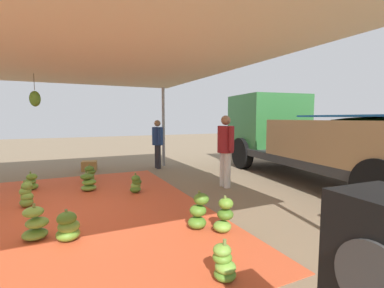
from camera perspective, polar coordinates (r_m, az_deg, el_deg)
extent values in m
plane|color=#7F6B51|center=(6.02, 3.68, -10.42)|extent=(40.00, 40.00, 0.00)
cube|color=#D1512D|center=(5.32, -26.75, -13.11)|extent=(6.29, 5.06, 0.01)
cylinder|color=#9EA0A5|center=(9.39, -5.99, 3.53)|extent=(0.10, 0.10, 2.67)
cube|color=beige|center=(5.16, -28.09, 16.58)|extent=(8.00, 7.00, 0.06)
cylinder|color=#4C422D|center=(7.39, -30.13, 11.20)|extent=(0.01, 0.01, 0.38)
ellipsoid|color=#518428|center=(7.36, -29.98, 8.20)|extent=(0.24, 0.24, 0.36)
ellipsoid|color=#75A83D|center=(4.12, 6.33, -16.73)|extent=(0.36, 0.36, 0.16)
ellipsoid|color=#477523|center=(4.10, 6.97, -14.38)|extent=(0.33, 0.33, 0.16)
ellipsoid|color=#60932D|center=(4.02, 7.10, -12.23)|extent=(0.24, 0.24, 0.16)
cylinder|color=olive|center=(3.99, 6.89, -11.49)|extent=(0.04, 0.04, 0.12)
ellipsoid|color=#6B9E38|center=(6.66, -20.79, -8.52)|extent=(0.35, 0.35, 0.13)
ellipsoid|color=#60932D|center=(6.63, -20.70, -7.47)|extent=(0.38, 0.38, 0.13)
ellipsoid|color=#477523|center=(6.62, -21.17, -6.39)|extent=(0.29, 0.29, 0.13)
cylinder|color=olive|center=(6.60, -20.99, -5.90)|extent=(0.04, 0.04, 0.12)
ellipsoid|color=#60932D|center=(4.19, -24.49, -16.74)|extent=(0.42, 0.42, 0.17)
ellipsoid|color=#6B9E38|center=(4.14, -24.36, -15.37)|extent=(0.36, 0.36, 0.17)
ellipsoid|color=#477523|center=(4.10, -24.72, -13.93)|extent=(0.29, 0.29, 0.17)
cylinder|color=olive|center=(4.09, -24.79, -13.09)|extent=(0.04, 0.04, 0.12)
ellipsoid|color=#477523|center=(6.20, -11.75, -9.26)|extent=(0.32, 0.32, 0.14)
ellipsoid|color=#75A83D|center=(6.22, -11.66, -8.45)|extent=(0.27, 0.27, 0.14)
ellipsoid|color=#477523|center=(6.18, -11.47, -7.76)|extent=(0.27, 0.27, 0.14)
ellipsoid|color=#477523|center=(6.14, -11.67, -7.08)|extent=(0.22, 0.22, 0.14)
cylinder|color=olive|center=(6.16, -11.73, -6.48)|extent=(0.04, 0.04, 0.12)
ellipsoid|color=#518428|center=(4.22, 1.05, -16.09)|extent=(0.38, 0.38, 0.17)
ellipsoid|color=#518428|center=(4.16, 1.26, -13.73)|extent=(0.35, 0.35, 0.17)
ellipsoid|color=#518428|center=(4.08, 1.96, -11.40)|extent=(0.23, 0.23, 0.17)
cylinder|color=olive|center=(4.08, 1.53, -10.55)|extent=(0.04, 0.04, 0.12)
ellipsoid|color=#6B9E38|center=(5.96, -31.29, -10.37)|extent=(0.29, 0.29, 0.18)
ellipsoid|color=#75A83D|center=(5.95, -31.21, -9.44)|extent=(0.30, 0.30, 0.18)
ellipsoid|color=#75A83D|center=(5.95, -31.49, -8.47)|extent=(0.28, 0.28, 0.18)
ellipsoid|color=#6B9E38|center=(5.92, -31.26, -7.56)|extent=(0.23, 0.23, 0.18)
cylinder|color=olive|center=(5.91, -31.57, -7.02)|extent=(0.04, 0.04, 0.12)
ellipsoid|color=#60932D|center=(7.30, -30.53, -7.66)|extent=(0.32, 0.32, 0.15)
ellipsoid|color=#6B9E38|center=(7.29, -30.81, -6.78)|extent=(0.32, 0.32, 0.15)
ellipsoid|color=#60932D|center=(7.24, -30.49, -5.94)|extent=(0.32, 0.32, 0.15)
cylinder|color=olive|center=(7.26, -30.68, -5.43)|extent=(0.04, 0.04, 0.12)
ellipsoid|color=#6B9E38|center=(4.43, -29.97, -16.00)|extent=(0.44, 0.44, 0.14)
ellipsoid|color=#75A83D|center=(4.40, -29.65, -14.10)|extent=(0.34, 0.34, 0.14)
ellipsoid|color=#75A83D|center=(4.38, -30.26, -12.17)|extent=(0.36, 0.36, 0.14)
cylinder|color=olive|center=(4.34, -30.12, -11.50)|extent=(0.04, 0.04, 0.12)
ellipsoid|color=#518428|center=(3.07, 6.89, -25.39)|extent=(0.32, 0.32, 0.12)
ellipsoid|color=#75A83D|center=(3.03, 6.99, -24.13)|extent=(0.30, 0.30, 0.12)
ellipsoid|color=#60932D|center=(3.02, 6.35, -22.47)|extent=(0.26, 0.26, 0.12)
ellipsoid|color=#75A83D|center=(2.98, 6.31, -21.17)|extent=(0.24, 0.24, 0.12)
cylinder|color=olive|center=(2.94, 6.84, -20.23)|extent=(0.04, 0.04, 0.12)
ellipsoid|color=#60932D|center=(7.63, -20.78, -6.69)|extent=(0.37, 0.37, 0.15)
ellipsoid|color=#60932D|center=(7.60, -20.72, -6.10)|extent=(0.30, 0.30, 0.15)
ellipsoid|color=#477523|center=(7.61, -20.44, -5.45)|extent=(0.30, 0.30, 0.15)
ellipsoid|color=#477523|center=(7.58, -20.67, -4.88)|extent=(0.30, 0.30, 0.15)
cylinder|color=olive|center=(7.56, -20.68, -4.45)|extent=(0.04, 0.04, 0.12)
cube|color=#2D2D2D|center=(7.72, 25.58, -2.86)|extent=(7.16, 3.15, 0.20)
cube|color=#2D6B33|center=(9.61, 15.56, 4.70)|extent=(2.20, 2.31, 1.70)
cube|color=#232D38|center=(10.44, 12.64, 6.68)|extent=(0.26, 1.78, 0.75)
cube|color=#99754C|center=(5.97, 26.86, 0.11)|extent=(4.26, 0.65, 0.90)
ellipsoid|color=#60932D|center=(6.77, 33.42, 0.65)|extent=(3.99, 2.37, 0.97)
cube|color=#19569E|center=(6.75, 33.64, 4.92)|extent=(2.78, 2.03, 0.04)
cylinder|color=black|center=(9.04, 10.44, -1.91)|extent=(1.03, 0.41, 1.00)
cylinder|color=black|center=(10.16, 20.67, -1.36)|extent=(1.03, 0.41, 1.00)
cylinder|color=black|center=(5.43, 34.78, -7.70)|extent=(1.03, 0.41, 1.00)
cylinder|color=#26262D|center=(9.08, -7.34, -2.56)|extent=(0.14, 0.14, 0.77)
cylinder|color=#26262D|center=(8.92, -6.99, -2.70)|extent=(0.14, 0.14, 0.77)
cylinder|color=navy|center=(8.93, -7.22, 1.66)|extent=(0.35, 0.35, 0.58)
cylinder|color=navy|center=(9.15, -7.68, 1.95)|extent=(0.11, 0.11, 0.51)
cylinder|color=navy|center=(8.71, -6.74, 1.78)|extent=(0.11, 0.11, 0.51)
sphere|color=#936B4C|center=(8.91, -7.25, 4.32)|extent=(0.21, 0.21, 0.21)
cylinder|color=silver|center=(6.64, 6.52, -5.23)|extent=(0.16, 0.16, 0.83)
cylinder|color=silver|center=(6.49, 7.40, -5.50)|extent=(0.16, 0.16, 0.83)
cylinder|color=maroon|center=(6.47, 7.03, 0.98)|extent=(0.38, 0.38, 0.62)
cylinder|color=maroon|center=(6.68, 5.88, 1.44)|extent=(0.12, 0.12, 0.55)
cylinder|color=maroon|center=(6.26, 8.27, 1.14)|extent=(0.12, 0.12, 0.55)
sphere|color=#936B4C|center=(6.45, 7.08, 4.95)|extent=(0.23, 0.23, 0.23)
cylinder|color=#383838|center=(1.41, 33.50, -22.97)|extent=(0.33, 0.04, 0.33)
cube|color=olive|center=(9.15, -20.67, -4.30)|extent=(0.46, 0.51, 0.30)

